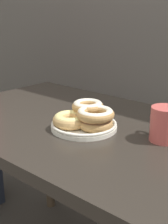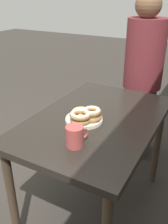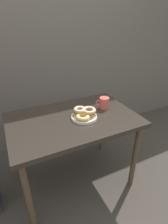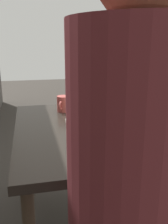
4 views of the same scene
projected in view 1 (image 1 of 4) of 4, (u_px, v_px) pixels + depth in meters
The scene contains 3 objects.
dining_table at pixel (76, 142), 1.18m from camera, with size 1.10×0.72×0.75m.
donut_plate at pixel (86, 118), 1.06m from camera, with size 0.23×0.23×0.08m.
coffee_mug at pixel (165, 124), 0.96m from camera, with size 0.12×0.09×0.11m.
Camera 1 is at (0.74, -0.51, 1.14)m, focal length 50.00 mm.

